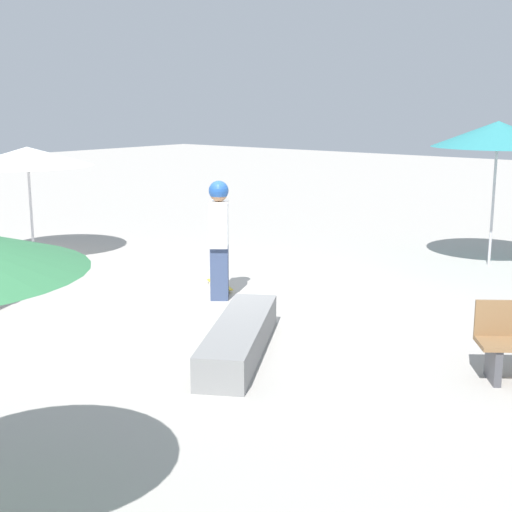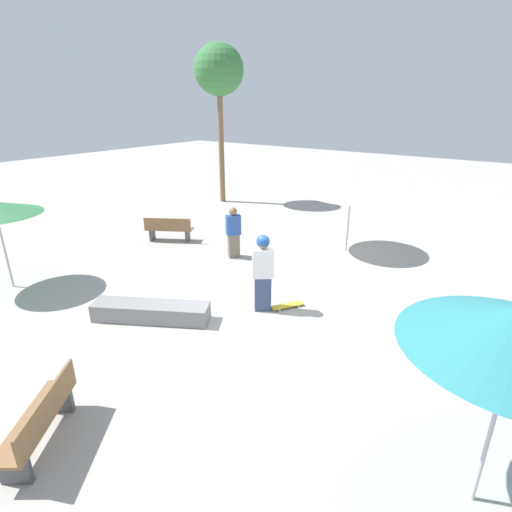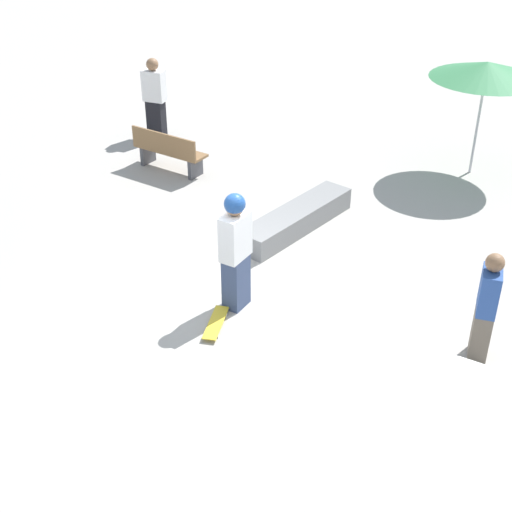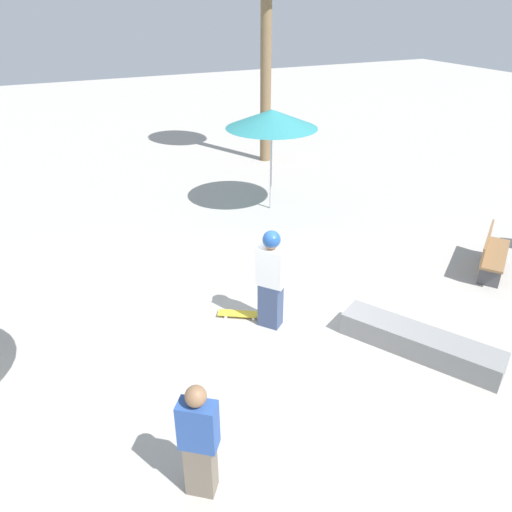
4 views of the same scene
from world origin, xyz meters
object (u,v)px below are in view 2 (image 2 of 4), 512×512
skater_main (263,270)px  bench_near (169,229)px  shade_umbrella_white (351,190)px  bench_far (41,419)px  skateboard (287,305)px  bystander_far (233,233)px  palm_tree_center_left (219,72)px  concrete_ledge (151,312)px

skater_main → bench_near: (-5.35, 2.07, -0.55)m
shade_umbrella_white → bench_far: bearing=-91.3°
skateboard → bench_near: (-5.78, 1.68, 0.37)m
shade_umbrella_white → bystander_far: bearing=-135.0°
skateboard → shade_umbrella_white: shade_umbrella_white is taller
bench_far → shade_umbrella_white: (0.22, 9.79, 1.53)m
skater_main → shade_umbrella_white: (-0.04, 4.79, 0.98)m
skater_main → skateboard: size_ratio=2.30×
bench_far → palm_tree_center_left: 15.52m
skateboard → bench_far: (-0.70, -5.38, 0.37)m
skater_main → palm_tree_center_left: palm_tree_center_left is taller
palm_tree_center_left → bystander_far: bearing=-47.2°
shade_umbrella_white → palm_tree_center_left: (-7.59, 2.83, 3.71)m
palm_tree_center_left → shade_umbrella_white: bearing=-20.4°
concrete_ledge → bench_near: size_ratio=1.56×
bench_near → shade_umbrella_white: (5.31, 2.72, 1.53)m
skateboard → palm_tree_center_left: (-8.07, 7.23, 5.60)m
skateboard → bench_near: 6.03m
bench_near → palm_tree_center_left: 7.96m
bystander_far → skater_main: bearing=87.1°
skater_main → bench_far: (-0.26, -4.99, -0.55)m
concrete_ledge → palm_tree_center_left: 12.42m
concrete_ledge → shade_umbrella_white: shade_umbrella_white is taller
concrete_ledge → palm_tree_center_left: palm_tree_center_left is taller
skateboard → palm_tree_center_left: 12.20m
shade_umbrella_white → bench_near: bearing=-152.9°
skater_main → bench_far: size_ratio=1.17×
skateboard → concrete_ledge: (-2.16, -2.22, 0.14)m
skateboard → bench_near: bearing=105.4°
bench_near → bystander_far: bystander_far is taller
bench_far → skateboard: bearing=-43.5°
concrete_ledge → bystander_far: 4.18m
bench_near → bench_far: (5.09, -7.07, 0.00)m
concrete_ledge → bench_far: bench_far is taller
bench_near → bystander_far: size_ratio=1.02×
bench_far → palm_tree_center_left: bearing=-5.9°
palm_tree_center_left → skateboard: bearing=-41.9°
bench_near → bench_far: same height
bench_near → bench_far: 8.71m
bench_far → bystander_far: 7.59m
shade_umbrella_white → skater_main: bearing=-89.5°
skater_main → bench_near: bearing=120.2°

